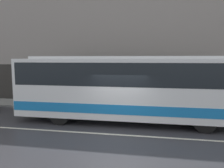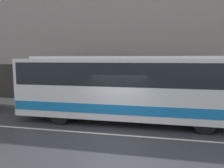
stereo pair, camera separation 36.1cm
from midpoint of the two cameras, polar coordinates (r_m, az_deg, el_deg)
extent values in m
plane|color=#333338|center=(9.56, 1.95, -13.12)|extent=(60.00, 60.00, 0.00)
cube|color=gray|center=(14.42, 5.60, -6.09)|extent=(60.00, 2.24, 0.13)
cube|color=gray|center=(15.71, 6.46, 19.16)|extent=(60.00, 0.30, 13.30)
cube|color=#2D2B28|center=(15.27, 6.14, -0.29)|extent=(60.00, 0.06, 2.80)
cube|color=beige|center=(9.55, 1.95, -13.09)|extent=(54.00, 0.14, 0.01)
cube|color=white|center=(11.15, 3.79, -0.81)|extent=(10.73, 2.59, 2.88)
cube|color=#1972BF|center=(11.30, 3.76, -5.28)|extent=(10.68, 2.61, 0.45)
cube|color=black|center=(11.08, 3.82, 2.84)|extent=(10.41, 2.61, 1.09)
cube|color=white|center=(11.06, 3.85, 6.91)|extent=(9.12, 2.20, 0.12)
cylinder|color=black|center=(10.40, 24.00, -9.13)|extent=(1.01, 0.28, 1.01)
cylinder|color=black|center=(12.56, 21.90, -6.38)|extent=(1.01, 0.28, 1.01)
cylinder|color=black|center=(11.16, -12.53, -7.66)|extent=(1.01, 0.28, 1.01)
cylinder|color=black|center=(13.19, -8.41, -5.36)|extent=(1.01, 0.28, 1.01)
cylinder|color=#333338|center=(14.55, -4.50, -2.78)|extent=(0.36, 0.36, 1.46)
sphere|color=tan|center=(14.43, -4.53, 0.60)|extent=(0.27, 0.27, 0.27)
camera|label=1|loc=(0.18, -89.08, 0.11)|focal=35.00mm
camera|label=2|loc=(0.18, 90.92, -0.11)|focal=35.00mm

